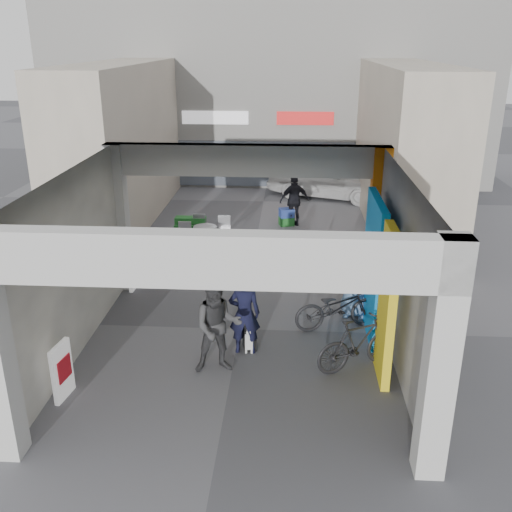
# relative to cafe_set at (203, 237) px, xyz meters

# --- Properties ---
(ground) EXTENTS (90.00, 90.00, 0.00)m
(ground) POSITION_rel_cafe_set_xyz_m (1.51, -4.95, -0.30)
(ground) COLOR #58575D
(ground) RESTS_ON ground
(arcade_canopy) EXTENTS (6.40, 6.45, 6.40)m
(arcade_canopy) POSITION_rel_cafe_set_xyz_m (2.05, -5.77, 2.00)
(arcade_canopy) COLOR #B7B6B2
(arcade_canopy) RESTS_ON ground
(far_building) EXTENTS (18.00, 4.08, 8.00)m
(far_building) POSITION_rel_cafe_set_xyz_m (1.51, 9.05, 3.69)
(far_building) COLOR silver
(far_building) RESTS_ON ground
(plaza_bldg_left) EXTENTS (2.00, 9.00, 5.00)m
(plaza_bldg_left) POSITION_rel_cafe_set_xyz_m (-2.99, 2.55, 2.20)
(plaza_bldg_left) COLOR #BBAE9B
(plaza_bldg_left) RESTS_ON ground
(plaza_bldg_right) EXTENTS (2.00, 9.00, 5.00)m
(plaza_bldg_right) POSITION_rel_cafe_set_xyz_m (6.01, 2.55, 2.20)
(plaza_bldg_right) COLOR #BBAE9B
(plaza_bldg_right) RESTS_ON ground
(bollard_left) EXTENTS (0.09, 0.09, 0.93)m
(bollard_left) POSITION_rel_cafe_set_xyz_m (-0.03, -2.46, 0.16)
(bollard_left) COLOR #95979D
(bollard_left) RESTS_ON ground
(bollard_center) EXTENTS (0.09, 0.09, 0.95)m
(bollard_center) POSITION_rel_cafe_set_xyz_m (1.52, -2.46, 0.17)
(bollard_center) COLOR #95979D
(bollard_center) RESTS_ON ground
(bollard_right) EXTENTS (0.09, 0.09, 0.83)m
(bollard_right) POSITION_rel_cafe_set_xyz_m (3.09, -2.58, 0.11)
(bollard_right) COLOR #95979D
(bollard_right) RESTS_ON ground
(advert_board_near) EXTENTS (0.17, 0.56, 1.00)m
(advert_board_near) POSITION_rel_cafe_set_xyz_m (-1.23, -7.52, 0.20)
(advert_board_near) COLOR white
(advert_board_near) RESTS_ON ground
(advert_board_far) EXTENTS (0.13, 0.55, 1.00)m
(advert_board_far) POSITION_rel_cafe_set_xyz_m (-1.23, -3.01, 0.20)
(advert_board_far) COLOR white
(advert_board_far) RESTS_ON ground
(cafe_set) EXTENTS (1.41, 1.14, 0.85)m
(cafe_set) POSITION_rel_cafe_set_xyz_m (0.00, 0.00, 0.00)
(cafe_set) COLOR #9E9EA3
(cafe_set) RESTS_ON ground
(produce_stand) EXTENTS (1.09, 0.59, 0.72)m
(produce_stand) POSITION_rel_cafe_set_xyz_m (-0.45, 0.45, -0.02)
(produce_stand) COLOR black
(produce_stand) RESTS_ON ground
(crate_stack) EXTENTS (0.53, 0.46, 0.56)m
(crate_stack) POSITION_rel_cafe_set_xyz_m (2.40, 2.22, -0.02)
(crate_stack) COLOR #17511C
(crate_stack) RESTS_ON ground
(border_collie) EXTENTS (0.24, 0.47, 0.65)m
(border_collie) POSITION_rel_cafe_set_xyz_m (1.78, -5.79, -0.04)
(border_collie) COLOR black
(border_collie) RESTS_ON ground
(man_with_dog) EXTENTS (0.62, 0.42, 1.64)m
(man_with_dog) POSITION_rel_cafe_set_xyz_m (1.69, -5.85, 0.52)
(man_with_dog) COLOR black
(man_with_dog) RESTS_ON ground
(man_back_turned) EXTENTS (0.99, 0.84, 1.80)m
(man_back_turned) POSITION_rel_cafe_set_xyz_m (1.27, -6.53, 0.60)
(man_back_turned) COLOR #373739
(man_back_turned) RESTS_ON ground
(man_elderly) EXTENTS (1.00, 0.79, 1.78)m
(man_elderly) POSITION_rel_cafe_set_xyz_m (3.98, -4.15, 0.59)
(man_elderly) COLOR #577CA9
(man_elderly) RESTS_ON ground
(man_crates) EXTENTS (1.06, 0.70, 1.67)m
(man_crates) POSITION_rel_cafe_set_xyz_m (2.64, 2.22, 0.53)
(man_crates) COLOR black
(man_crates) RESTS_ON ground
(bicycle_front) EXTENTS (1.96, 1.17, 0.97)m
(bicycle_front) POSITION_rel_cafe_set_xyz_m (3.54, -4.77, 0.18)
(bicycle_front) COLOR black
(bicycle_front) RESTS_ON ground
(bicycle_rear) EXTENTS (1.74, 1.20, 1.03)m
(bicycle_rear) POSITION_rel_cafe_set_xyz_m (3.81, -6.31, 0.21)
(bicycle_rear) COLOR black
(bicycle_rear) RESTS_ON ground
(white_van) EXTENTS (4.81, 3.21, 1.52)m
(white_van) POSITION_rel_cafe_set_xyz_m (3.89, 5.86, 0.46)
(white_van) COLOR silver
(white_van) RESTS_ON ground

